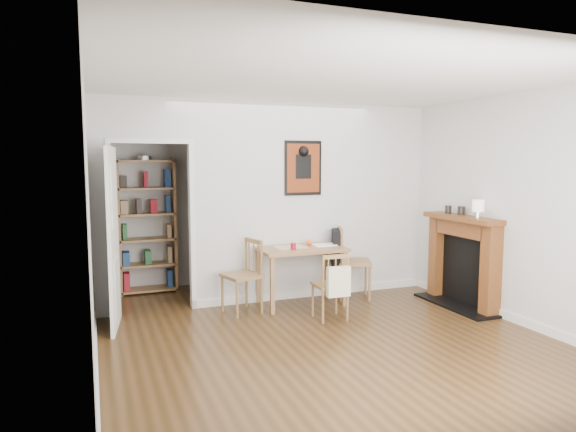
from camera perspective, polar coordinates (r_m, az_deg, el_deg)
name	(u,v)px	position (r m, az deg, el deg)	size (l,w,h in m)	color
ground	(316,331)	(5.72, 3.14, -12.68)	(5.20, 5.20, 0.00)	#4C3018
room_shell	(282,203)	(6.72, -0.72, 1.48)	(5.20, 5.20, 5.20)	silver
dining_table	(301,254)	(6.59, 1.41, -4.26)	(1.09, 0.69, 0.74)	#9D7749
chair_left	(242,276)	(6.29, -5.16, -6.70)	(0.56, 0.56, 0.90)	olive
chair_right	(352,262)	(6.98, 7.17, -5.04)	(0.67, 0.63, 0.96)	olive
chair_front	(330,285)	(6.05, 4.73, -7.67)	(0.41, 0.46, 0.79)	olive
bookshelf	(147,227)	(7.43, -15.40, -1.17)	(0.79, 0.32, 1.88)	#9D7749
fireplace	(463,258)	(6.91, 18.90, -4.44)	(0.45, 1.25, 1.16)	brown
red_glass	(293,246)	(6.39, 0.59, -3.39)	(0.07, 0.07, 0.08)	maroon
orange_fruit	(309,242)	(6.73, 2.34, -2.96)	(0.07, 0.07, 0.07)	#FC5C0D
placemat	(291,247)	(6.57, 0.28, -3.48)	(0.39, 0.29, 0.00)	beige
notebook	(324,245)	(6.73, 3.99, -3.22)	(0.30, 0.22, 0.01)	white
mantel_lamp	(478,207)	(6.54, 20.38, 0.96)	(0.14, 0.14, 0.22)	silver
ceramic_jar_a	(461,210)	(6.91, 18.70, 0.58)	(0.09, 0.09, 0.11)	black
ceramic_jar_b	(448,209)	(7.04, 17.38, 0.70)	(0.08, 0.08, 0.10)	black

